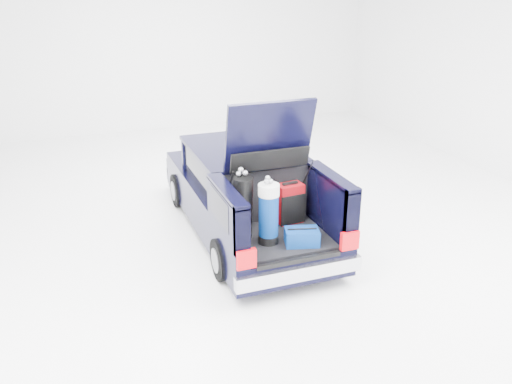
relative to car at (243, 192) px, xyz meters
name	(u,v)px	position (x,y,z in m)	size (l,w,h in m)	color
ground	(246,231)	(0.00, -0.11, -0.67)	(14.00, 14.00, 0.00)	white
car	(243,192)	(0.00, 0.00, 0.00)	(1.87, 4.65, 2.47)	black
red_suitcase	(290,203)	(0.32, -1.19, 0.22)	(0.40, 0.28, 0.63)	#6A0308
black_golf_bag	(243,207)	(-0.50, -1.43, 0.39)	(0.29, 0.35, 1.01)	black
blue_golf_bag	(269,213)	(-0.22, -1.70, 0.37)	(0.30, 0.30, 0.97)	black
blue_duffel	(302,237)	(0.19, -1.92, 0.04)	(0.52, 0.41, 0.24)	navy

